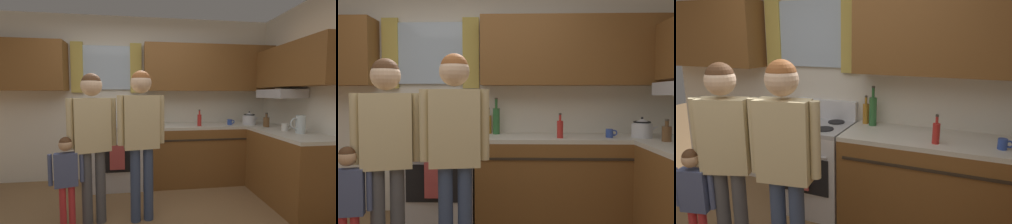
{
  "view_description": "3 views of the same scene",
  "coord_description": "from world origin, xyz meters",
  "views": [
    {
      "loc": [
        0.07,
        -1.95,
        1.38
      ],
      "look_at": [
        0.47,
        0.89,
        1.15
      ],
      "focal_mm": 24.72,
      "sensor_mm": 36.0,
      "label": 1
    },
    {
      "loc": [
        0.56,
        -1.94,
        1.32
      ],
      "look_at": [
        0.5,
        0.68,
        1.19
      ],
      "focal_mm": 36.2,
      "sensor_mm": 36.0,
      "label": 2
    },
    {
      "loc": [
        1.25,
        -1.19,
        1.75
      ],
      "look_at": [
        0.43,
        0.81,
        1.24
      ],
      "focal_mm": 33.7,
      "sensor_mm": 36.0,
      "label": 3
    }
  ],
  "objects": [
    {
      "name": "back_wall_unit",
      "position": [
        0.04,
        1.82,
        1.5
      ],
      "size": [
        4.6,
        0.42,
        2.6
      ],
      "color": "silver",
      "rests_on": "ground"
    },
    {
      "name": "kitchen_counter_run",
      "position": [
        1.5,
        1.23,
        0.45
      ],
      "size": [
        2.12,
        1.75,
        0.9
      ],
      "color": "brown",
      "rests_on": "ground"
    },
    {
      "name": "stove_oven",
      "position": [
        -0.19,
        1.54,
        0.47
      ],
      "size": [
        0.7,
        0.67,
        1.1
      ],
      "color": "silver",
      "rests_on": "ground"
    },
    {
      "name": "bottle_squat_brown",
      "position": [
        1.94,
        1.15,
        0.98
      ],
      "size": [
        0.08,
        0.08,
        0.21
      ],
      "color": "brown",
      "rests_on": "kitchen_counter_run"
    },
    {
      "name": "bottle_oil_amber",
      "position": [
        0.28,
        1.77,
        1.01
      ],
      "size": [
        0.06,
        0.06,
        0.29
      ],
      "color": "#B27223",
      "rests_on": "kitchen_counter_run"
    },
    {
      "name": "bottle_sauce_red",
      "position": [
        1.01,
        1.39,
        0.99
      ],
      "size": [
        0.06,
        0.06,
        0.25
      ],
      "color": "red",
      "rests_on": "kitchen_counter_run"
    },
    {
      "name": "bottle_wine_green",
      "position": [
        0.36,
        1.72,
        1.05
      ],
      "size": [
        0.08,
        0.08,
        0.39
      ],
      "color": "#2D6633",
      "rests_on": "kitchen_counter_run"
    },
    {
      "name": "mug_cobalt_blue",
      "position": [
        1.51,
        1.44,
        0.94
      ],
      "size": [
        0.11,
        0.07,
        0.08
      ],
      "color": "#2D479E",
      "rests_on": "kitchen_counter_run"
    },
    {
      "name": "mug_ceramic_white",
      "position": [
        1.99,
        0.8,
        0.95
      ],
      "size": [
        0.13,
        0.08,
        0.09
      ],
      "color": "white",
      "rests_on": "kitchen_counter_run"
    },
    {
      "name": "stovetop_kettle",
      "position": [
        1.83,
        1.45,
        1.0
      ],
      "size": [
        0.27,
        0.2,
        0.21
      ],
      "color": "silver",
      "rests_on": "kitchen_counter_run"
    },
    {
      "name": "water_pitcher",
      "position": [
        2.04,
        0.59,
        1.01
      ],
      "size": [
        0.19,
        0.11,
        0.22
      ],
      "color": "silver",
      "rests_on": "kitchen_counter_run"
    },
    {
      "name": "adult_holding_child",
      "position": [
        -0.38,
        0.5,
        1.0
      ],
      "size": [
        0.47,
        0.26,
        1.59
      ],
      "color": "#4C4C51",
      "rests_on": "ground"
    },
    {
      "name": "adult_in_plaid",
      "position": [
        0.13,
        0.5,
        1.02
      ],
      "size": [
        0.5,
        0.22,
        1.62
      ],
      "color": "#38476B",
      "rests_on": "ground"
    },
    {
      "name": "small_child",
      "position": [
        -0.61,
        0.39,
        0.6
      ],
      "size": [
        0.32,
        0.14,
        0.96
      ],
      "color": "red",
      "rests_on": "ground"
    }
  ]
}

